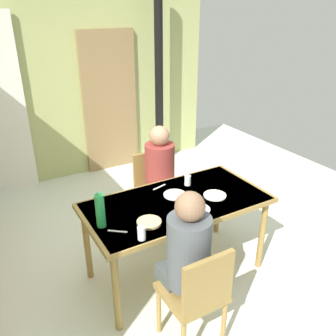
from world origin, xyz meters
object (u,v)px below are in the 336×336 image
dining_table (177,208)px  chair_near_diner (198,294)px  water_bottle_green_near (100,210)px  person_near_diner (188,249)px  person_far_diner (161,168)px  chair_far_diner (155,187)px

dining_table → chair_near_diner: bearing=-111.3°
dining_table → water_bottle_green_near: water_bottle_green_near is taller
person_near_diner → water_bottle_green_near: (-0.39, 0.58, 0.12)m
chair_near_diner → person_far_diner: 1.48m
person_far_diner → water_bottle_green_near: person_far_diner is taller
dining_table → water_bottle_green_near: 0.72m
chair_near_diner → person_near_diner: (0.00, 0.14, 0.28)m
person_far_diner → person_near_diner: bearing=68.9°
chair_near_diner → chair_far_diner: same height
dining_table → person_near_diner: (-0.29, -0.62, 0.10)m
chair_near_diner → water_bottle_green_near: 0.92m
chair_far_diner → water_bottle_green_near: (-0.87, -0.79, 0.40)m
chair_far_diner → water_bottle_green_near: bearing=42.2°
water_bottle_green_near → dining_table: bearing=3.0°
dining_table → person_near_diner: size_ratio=2.05×
water_bottle_green_near → chair_far_diner: bearing=42.2°
chair_near_diner → person_far_diner: size_ratio=1.13×
chair_near_diner → water_bottle_green_near: water_bottle_green_near is taller
chair_near_diner → person_near_diner: 0.31m
chair_far_diner → person_far_diner: size_ratio=1.13×
person_far_diner → water_bottle_green_near: bearing=36.9°
person_near_diner → chair_near_diner: bearing=-90.0°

